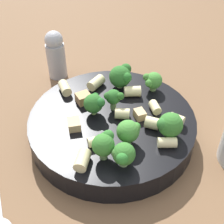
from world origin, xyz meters
name	(u,v)px	position (x,y,z in m)	size (l,w,h in m)	color
ground_plane	(112,134)	(0.00, 0.00, 0.00)	(2.00, 2.00, 0.00)	brown
pasta_bowl	(112,124)	(0.00, 0.00, 0.02)	(0.25, 0.25, 0.04)	black
broccoli_floret_0	(170,125)	(0.02, -0.09, 0.06)	(0.04, 0.03, 0.04)	#84AD60
broccoli_floret_1	(104,144)	(-0.07, -0.04, 0.06)	(0.03, 0.03, 0.04)	#84AD60
broccoli_floret_2	(94,103)	(-0.01, 0.03, 0.06)	(0.03, 0.03, 0.03)	#93B766
broccoli_floret_3	(121,76)	(0.07, 0.04, 0.06)	(0.04, 0.04, 0.04)	#9EC175
broccoli_floret_4	(113,97)	(0.02, 0.01, 0.06)	(0.02, 0.02, 0.03)	#84AD60
broccoli_floret_5	(153,81)	(0.10, -0.01, 0.06)	(0.03, 0.03, 0.03)	#84AD60
broccoli_floret_6	(123,155)	(-0.06, -0.07, 0.06)	(0.03, 0.03, 0.03)	#9EC175
broccoli_floret_7	(129,131)	(-0.03, -0.05, 0.06)	(0.03, 0.03, 0.04)	#84AD60
rigatoni_0	(96,83)	(0.04, 0.07, 0.05)	(0.02, 0.02, 0.03)	beige
rigatoni_1	(66,87)	(0.00, 0.10, 0.04)	(0.02, 0.02, 0.03)	beige
rigatoni_2	(152,123)	(0.02, -0.06, 0.05)	(0.02, 0.02, 0.02)	beige
rigatoni_3	(96,141)	(-0.06, -0.02, 0.04)	(0.01, 0.01, 0.02)	beige
rigatoni_4	(82,160)	(-0.10, -0.03, 0.05)	(0.02, 0.02, 0.03)	beige
rigatoni_5	(167,143)	(0.00, -0.10, 0.04)	(0.01, 0.01, 0.03)	beige
rigatoni_6	(155,107)	(0.05, -0.04, 0.04)	(0.01, 0.01, 0.02)	beige
rigatoni_7	(122,114)	(0.01, -0.01, 0.05)	(0.02, 0.02, 0.02)	beige
rigatoni_8	(176,120)	(0.05, -0.08, 0.05)	(0.02, 0.02, 0.02)	beige
rigatoni_9	(132,91)	(0.06, 0.01, 0.05)	(0.02, 0.02, 0.03)	beige
chicken_chunk_0	(74,124)	(-0.05, 0.03, 0.04)	(0.02, 0.02, 0.01)	tan
chicken_chunk_1	(82,99)	(0.00, 0.06, 0.04)	(0.02, 0.02, 0.02)	tan
chicken_chunk_2	(140,114)	(0.03, -0.03, 0.04)	(0.02, 0.01, 0.01)	tan
pepper_shaker	(56,54)	(0.06, 0.19, 0.05)	(0.04, 0.04, 0.09)	#B2B2B7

